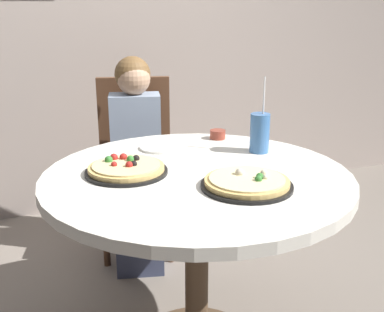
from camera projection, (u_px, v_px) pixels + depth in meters
dining_table at (197, 201)px, 1.75m from camera, size 1.11×1.11×0.75m
chair_wooden at (135, 155)px, 2.66m from camera, size 0.49×0.49×0.95m
diner_child at (137, 174)px, 2.50m from camera, size 0.33×0.43×1.08m
pizza_veggie at (247, 183)px, 1.58m from camera, size 0.31×0.31×0.05m
pizza_cheese at (126, 169)px, 1.71m from camera, size 0.30×0.30×0.05m
soda_cup at (260, 133)px, 1.94m from camera, size 0.08×0.08×0.31m
sauce_bowl at (218, 134)px, 2.15m from camera, size 0.07×0.07×0.04m
plate_small at (161, 147)px, 2.01m from camera, size 0.18×0.18×0.01m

